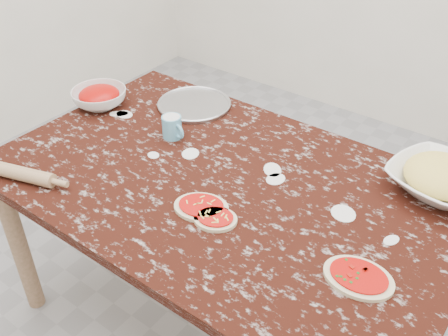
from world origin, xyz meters
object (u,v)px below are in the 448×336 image
(sauce_bowl, at_px, (100,98))
(pizza_tray, at_px, (194,105))
(rolling_pin, at_px, (22,174))
(worktable, at_px, (224,199))
(cheese_bowl, at_px, (439,181))
(flour_mug, at_px, (172,127))

(sauce_bowl, bearing_deg, pizza_tray, 35.61)
(rolling_pin, bearing_deg, sauce_bowl, 109.84)
(worktable, height_order, pizza_tray, pizza_tray)
(worktable, distance_m, cheese_bowl, 0.72)
(worktable, relative_size, sauce_bowl, 7.00)
(flour_mug, bearing_deg, cheese_bowl, 16.50)
(worktable, xyz_separation_m, cheese_bowl, (0.60, 0.38, 0.12))
(pizza_tray, distance_m, cheese_bowl, 1.02)
(worktable, height_order, cheese_bowl, cheese_bowl)
(flour_mug, height_order, rolling_pin, flour_mug)
(worktable, relative_size, rolling_pin, 6.43)
(worktable, distance_m, flour_mug, 0.36)
(worktable, relative_size, pizza_tray, 5.26)
(flour_mug, bearing_deg, worktable, -17.78)
(cheese_bowl, xyz_separation_m, flour_mug, (-0.92, -0.27, 0.01))
(pizza_tray, relative_size, rolling_pin, 1.22)
(cheese_bowl, bearing_deg, rolling_pin, -145.67)
(worktable, xyz_separation_m, pizza_tray, (-0.41, 0.34, 0.09))
(flour_mug, bearing_deg, sauce_bowl, 179.13)
(cheese_bowl, height_order, flour_mug, flour_mug)
(worktable, xyz_separation_m, sauce_bowl, (-0.74, 0.11, 0.12))
(worktable, distance_m, sauce_bowl, 0.76)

